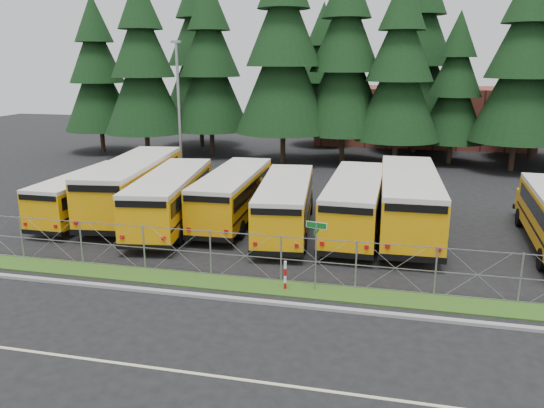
{
  "coord_description": "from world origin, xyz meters",
  "views": [
    {
      "loc": [
        3.1,
        -20.64,
        8.7
      ],
      "look_at": [
        -2.52,
        4.0,
        1.89
      ],
      "focal_mm": 35.0,
      "sensor_mm": 36.0,
      "label": 1
    }
  ],
  "objects_px": {
    "light_standard": "(179,107)",
    "street_sign": "(316,241)",
    "bus_6": "(408,202)",
    "bus_2": "(173,199)",
    "bus_5": "(355,205)",
    "bus_3": "(235,196)",
    "bus_1": "(136,187)",
    "striped_bollard": "(285,276)",
    "bus_4": "(286,206)",
    "bus_0": "(90,195)"
  },
  "relations": [
    {
      "from": "bus_2",
      "to": "bus_0",
      "type": "bearing_deg",
      "value": 167.4
    },
    {
      "from": "bus_3",
      "to": "light_standard",
      "type": "distance_m",
      "value": 11.96
    },
    {
      "from": "striped_bollard",
      "to": "bus_0",
      "type": "bearing_deg",
      "value": 149.99
    },
    {
      "from": "bus_0",
      "to": "bus_1",
      "type": "distance_m",
      "value": 2.61
    },
    {
      "from": "bus_3",
      "to": "bus_4",
      "type": "bearing_deg",
      "value": -24.43
    },
    {
      "from": "bus_6",
      "to": "striped_bollard",
      "type": "relative_size",
      "value": 10.24
    },
    {
      "from": "bus_4",
      "to": "striped_bollard",
      "type": "distance_m",
      "value": 7.52
    },
    {
      "from": "bus_5",
      "to": "light_standard",
      "type": "height_order",
      "value": "light_standard"
    },
    {
      "from": "bus_3",
      "to": "bus_4",
      "type": "distance_m",
      "value": 3.47
    },
    {
      "from": "bus_3",
      "to": "street_sign",
      "type": "relative_size",
      "value": 3.86
    },
    {
      "from": "bus_5",
      "to": "light_standard",
      "type": "relative_size",
      "value": 1.11
    },
    {
      "from": "bus_0",
      "to": "bus_2",
      "type": "xyz_separation_m",
      "value": [
        5.25,
        -0.43,
        0.17
      ]
    },
    {
      "from": "striped_bollard",
      "to": "bus_2",
      "type": "bearing_deg",
      "value": 137.48
    },
    {
      "from": "bus_1",
      "to": "bus_4",
      "type": "xyz_separation_m",
      "value": [
        9.23,
        -1.45,
        -0.22
      ]
    },
    {
      "from": "bus_1",
      "to": "bus_2",
      "type": "distance_m",
      "value": 3.51
    },
    {
      "from": "bus_6",
      "to": "bus_3",
      "type": "bearing_deg",
      "value": 178.39
    },
    {
      "from": "bus_0",
      "to": "bus_2",
      "type": "relative_size",
      "value": 0.88
    },
    {
      "from": "light_standard",
      "to": "bus_3",
      "type": "bearing_deg",
      "value": -52.54
    },
    {
      "from": "bus_4",
      "to": "street_sign",
      "type": "xyz_separation_m",
      "value": [
        2.61,
        -7.12,
        0.64
      ]
    },
    {
      "from": "bus_1",
      "to": "bus_4",
      "type": "height_order",
      "value": "bus_1"
    },
    {
      "from": "bus_3",
      "to": "striped_bollard",
      "type": "xyz_separation_m",
      "value": [
        4.65,
        -8.69,
        -0.82
      ]
    },
    {
      "from": "bus_1",
      "to": "bus_6",
      "type": "xyz_separation_m",
      "value": [
        15.46,
        -0.16,
        -0.01
      ]
    },
    {
      "from": "light_standard",
      "to": "street_sign",
      "type": "bearing_deg",
      "value": -53.99
    },
    {
      "from": "bus_1",
      "to": "light_standard",
      "type": "distance_m",
      "value": 9.67
    },
    {
      "from": "bus_5",
      "to": "street_sign",
      "type": "bearing_deg",
      "value": -95.86
    },
    {
      "from": "bus_0",
      "to": "striped_bollard",
      "type": "relative_size",
      "value": 8.26
    },
    {
      "from": "bus_6",
      "to": "light_standard",
      "type": "distance_m",
      "value": 18.98
    },
    {
      "from": "bus_0",
      "to": "street_sign",
      "type": "bearing_deg",
      "value": -27.0
    },
    {
      "from": "bus_1",
      "to": "bus_4",
      "type": "relative_size",
      "value": 1.16
    },
    {
      "from": "bus_2",
      "to": "street_sign",
      "type": "distance_m",
      "value": 11.16
    },
    {
      "from": "bus_2",
      "to": "bus_6",
      "type": "xyz_separation_m",
      "value": [
        12.43,
        1.61,
        0.14
      ]
    },
    {
      "from": "bus_5",
      "to": "bus_6",
      "type": "xyz_separation_m",
      "value": [
        2.67,
        0.57,
        0.14
      ]
    },
    {
      "from": "bus_5",
      "to": "bus_6",
      "type": "bearing_deg",
      "value": 12.97
    },
    {
      "from": "bus_5",
      "to": "bus_3",
      "type": "bearing_deg",
      "value": 175.72
    },
    {
      "from": "bus_4",
      "to": "bus_5",
      "type": "relative_size",
      "value": 0.95
    },
    {
      "from": "bus_0",
      "to": "light_standard",
      "type": "distance_m",
      "value": 11.08
    },
    {
      "from": "bus_1",
      "to": "striped_bollard",
      "type": "xyz_separation_m",
      "value": [
        10.69,
        -8.79,
        -1.02
      ]
    },
    {
      "from": "bus_3",
      "to": "bus_4",
      "type": "relative_size",
      "value": 1.02
    },
    {
      "from": "bus_2",
      "to": "bus_5",
      "type": "bearing_deg",
      "value": -1.8
    },
    {
      "from": "bus_5",
      "to": "bus_6",
      "type": "distance_m",
      "value": 2.74
    },
    {
      "from": "bus_2",
      "to": "bus_5",
      "type": "height_order",
      "value": "bus_5"
    },
    {
      "from": "bus_2",
      "to": "bus_1",
      "type": "bearing_deg",
      "value": 141.84
    },
    {
      "from": "bus_0",
      "to": "bus_6",
      "type": "distance_m",
      "value": 17.72
    },
    {
      "from": "bus_2",
      "to": "bus_5",
      "type": "xyz_separation_m",
      "value": [
        9.76,
        1.04,
        0.01
      ]
    },
    {
      "from": "street_sign",
      "to": "bus_6",
      "type": "bearing_deg",
      "value": 66.76
    },
    {
      "from": "bus_2",
      "to": "light_standard",
      "type": "bearing_deg",
      "value": 102.0
    },
    {
      "from": "bus_5",
      "to": "light_standard",
      "type": "bearing_deg",
      "value": 145.9
    },
    {
      "from": "striped_bollard",
      "to": "light_standard",
      "type": "relative_size",
      "value": 0.12
    },
    {
      "from": "bus_6",
      "to": "striped_bollard",
      "type": "xyz_separation_m",
      "value": [
        -4.78,
        -8.63,
        -1.01
      ]
    },
    {
      "from": "bus_1",
      "to": "street_sign",
      "type": "bearing_deg",
      "value": -43.01
    }
  ]
}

